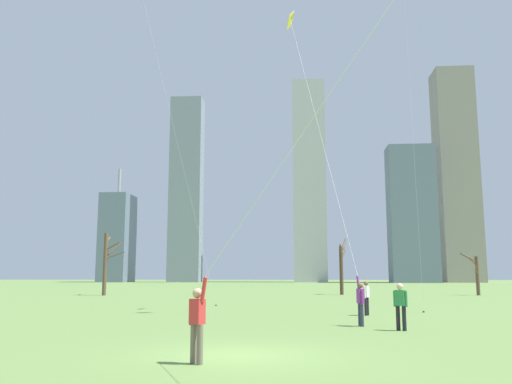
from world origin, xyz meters
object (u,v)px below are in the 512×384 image
Objects in this scene: kite_flyer_midfield_left_purple at (302,165)px; bare_tree_leftmost at (342,266)px; bystander_watching_nearby at (401,304)px; bystander_strolling_midfield at (366,296)px; bare_tree_rightmost at (476,273)px; bare_tree_right_of_center at (106,260)px; kite_flyer_far_back_yellow at (340,220)px.

kite_flyer_midfield_left_purple reaches higher than bare_tree_leftmost.
bystander_watching_nearby is 0.29× the size of bare_tree_leftmost.
bare_tree_rightmost is at bearing 62.59° from bystander_strolling_midfield.
bystander_watching_nearby is 36.25m from bare_tree_rightmost.
kite_flyer_midfield_left_purple is 17.26m from bystander_strolling_midfield.
bare_tree_right_of_center reaches higher than bystander_strolling_midfield.
kite_flyer_far_back_yellow reaches higher than kite_flyer_midfield_left_purple.
bare_tree_leftmost is at bearing 84.32° from kite_flyer_midfield_left_purple.
kite_flyer_far_back_yellow is at bearing 82.23° from kite_flyer_midfield_left_purple.
bystander_watching_nearby is (3.51, 9.63, -3.02)m from kite_flyer_midfield_left_purple.
bystander_strolling_midfield is at bearing 92.26° from bystander_watching_nearby.
bare_tree_right_of_center reaches higher than bystander_watching_nearby.
bystander_strolling_midfield is (1.46, 3.75, -3.31)m from kite_flyer_far_back_yellow.
bare_tree_right_of_center is (-22.51, -3.44, 0.50)m from bare_tree_leftmost.
kite_flyer_midfield_left_purple is at bearing -111.46° from bare_tree_rightmost.
bystander_watching_nearby is at bearing -55.00° from bare_tree_right_of_center.
kite_flyer_midfield_left_purple is at bearing -97.77° from kite_flyer_far_back_yellow.
kite_flyer_far_back_yellow is 4.99m from bystander_watching_nearby.
kite_flyer_far_back_yellow is 10.63× the size of bystander_watching_nearby.
kite_flyer_midfield_left_purple is 44.42m from bare_tree_right_of_center.
bare_tree_right_of_center is (-18.13, 40.54, -0.65)m from kite_flyer_midfield_left_purple.
bare_tree_leftmost is (4.37, 43.98, -1.15)m from kite_flyer_midfield_left_purple.
kite_flyer_midfield_left_purple is at bearing -110.00° from bystander_watching_nearby.
bare_tree_rightmost is (17.01, 43.25, -1.83)m from kite_flyer_midfield_left_purple.
bare_tree_leftmost is 22.77m from bare_tree_right_of_center.
bare_tree_right_of_center is at bearing -171.32° from bare_tree_leftmost.
bare_tree_leftmost is 1.40× the size of bare_tree_rightmost.
kite_flyer_midfield_left_purple is 4.10× the size of bare_tree_rightmost.
bare_tree_leftmost is at bearing 87.60° from bystander_strolling_midfield.
bystander_strolling_midfield is at bearing -117.41° from bare_tree_rightmost.
kite_flyer_far_back_yellow reaches higher than bystander_watching_nearby.
bare_tree_rightmost is (13.50, 33.62, 1.19)m from bystander_watching_nearby.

